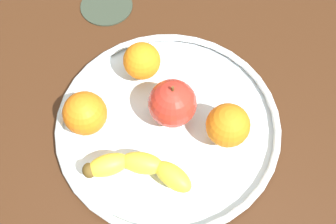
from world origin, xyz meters
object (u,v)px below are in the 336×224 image
(banana, at_px, (138,168))
(orange_front_right, at_px, (85,113))
(fruit_bowl, at_px, (168,124))
(ambient_coaster, at_px, (106,5))
(orange_back_left, at_px, (228,125))
(orange_front_left, at_px, (142,61))
(apple, at_px, (172,103))

(banana, xyz_separation_m, orange_front_right, (0.09, -0.08, 0.02))
(fruit_bowl, bearing_deg, ambient_coaster, -60.44)
(banana, xyz_separation_m, orange_back_left, (-0.13, -0.07, 0.02))
(orange_back_left, relative_size, ambient_coaster, 0.66)
(fruit_bowl, distance_m, orange_front_left, 0.11)
(orange_back_left, bearing_deg, fruit_bowl, -10.58)
(fruit_bowl, xyz_separation_m, orange_back_left, (-0.09, 0.02, 0.04))
(apple, relative_size, orange_front_right, 1.22)
(ambient_coaster, bearing_deg, apple, 121.74)
(banana, height_order, orange_front_right, orange_front_right)
(fruit_bowl, height_order, banana, banana)
(orange_back_left, bearing_deg, apple, -18.37)
(ambient_coaster, bearing_deg, banana, 107.38)
(banana, xyz_separation_m, apple, (-0.04, -0.10, 0.02))
(apple, bearing_deg, ambient_coaster, -58.26)
(orange_front_right, height_order, orange_front_left, orange_front_right)
(fruit_bowl, xyz_separation_m, apple, (-0.01, -0.01, 0.05))
(orange_front_left, bearing_deg, orange_back_left, 142.75)
(banana, height_order, orange_front_left, orange_front_left)
(banana, relative_size, apple, 2.06)
(fruit_bowl, bearing_deg, orange_front_right, 7.11)
(orange_front_left, bearing_deg, banana, 94.96)
(apple, bearing_deg, banana, 67.84)
(orange_back_left, bearing_deg, orange_front_right, -0.38)
(banana, height_order, ambient_coaster, banana)
(apple, bearing_deg, orange_front_left, -54.53)
(fruit_bowl, bearing_deg, apple, -117.29)
(orange_front_left, relative_size, ambient_coaster, 0.61)
(fruit_bowl, distance_m, orange_front_right, 0.13)
(fruit_bowl, bearing_deg, orange_front_left, -60.76)
(fruit_bowl, xyz_separation_m, banana, (0.04, 0.09, 0.03))
(fruit_bowl, relative_size, orange_front_right, 5.33)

